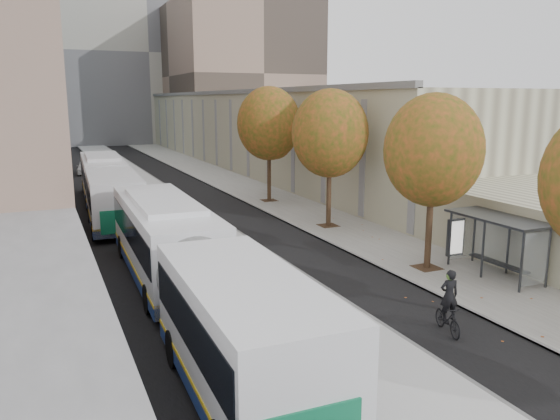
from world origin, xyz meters
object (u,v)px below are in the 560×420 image
cyclist (448,310)px  bus_shelter (502,226)px  distant_car (86,167)px  bus_near (188,267)px  bus_far (107,185)px

cyclist → bus_shelter: bearing=45.5°
distant_car → bus_near: bearing=-82.6°
bus_near → cyclist: (7.16, -4.82, -0.97)m
bus_shelter → distant_car: 43.82m
distant_car → cyclist: bearing=-73.6°
bus_far → distant_car: 20.44m
bus_far → distant_car: bus_far is taller
bus_shelter → bus_near: (-13.01, 1.17, -0.43)m
bus_near → cyclist: bus_near is taller
bus_near → cyclist: bearing=-32.7°
bus_shelter → bus_far: 25.20m
bus_far → cyclist: size_ratio=9.08×
cyclist → bus_far: bearing=120.2°
bus_shelter → cyclist: (-5.85, -3.65, -1.40)m
bus_near → bus_far: bearing=92.2°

